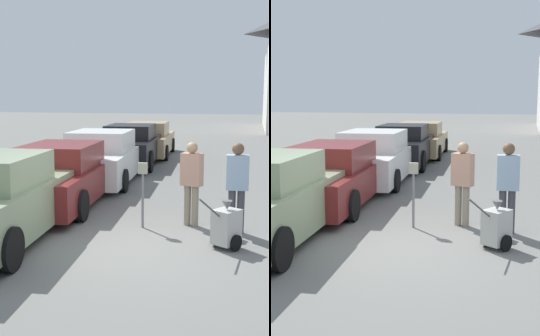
{
  "view_description": "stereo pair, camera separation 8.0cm",
  "coord_description": "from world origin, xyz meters",
  "views": [
    {
      "loc": [
        2.11,
        -7.56,
        2.62
      ],
      "look_at": [
        -0.28,
        1.91,
        1.1
      ],
      "focal_mm": 50.0,
      "sensor_mm": 36.0,
      "label": 1
    },
    {
      "loc": [
        2.19,
        -7.54,
        2.62
      ],
      "look_at": [
        -0.28,
        1.91,
        1.1
      ],
      "focal_mm": 50.0,
      "sensor_mm": 36.0,
      "label": 2
    }
  ],
  "objects": [
    {
      "name": "ground_plane",
      "position": [
        0.0,
        0.0,
        0.0
      ],
      "size": [
        120.0,
        120.0,
        0.0
      ],
      "primitive_type": "plane",
      "color": "slate"
    },
    {
      "name": "person_worker",
      "position": [
        0.97,
        1.67,
        0.97
      ],
      "size": [
        0.47,
        0.34,
        1.7
      ],
      "rotation": [
        0.0,
        0.0,
        2.82
      ],
      "color": "gray",
      "rests_on": "ground_plane"
    },
    {
      "name": "parked_car_white",
      "position": [
        -2.3,
        5.97,
        0.72
      ],
      "size": [
        2.37,
        5.25,
        1.57
      ],
      "rotation": [
        0.0,
        0.0,
        0.08
      ],
      "color": "silver",
      "rests_on": "ground_plane"
    },
    {
      "name": "parked_car_tan",
      "position": [
        -2.3,
        12.38,
        0.68
      ],
      "size": [
        2.32,
        5.04,
        1.48
      ],
      "rotation": [
        0.0,
        0.0,
        0.08
      ],
      "color": "tan",
      "rests_on": "ground_plane"
    },
    {
      "name": "parking_meter",
      "position": [
        0.05,
        1.28,
        0.92
      ],
      "size": [
        0.18,
        0.09,
        1.31
      ],
      "color": "slate",
      "rests_on": "ground_plane"
    },
    {
      "name": "equipment_cart",
      "position": [
        1.74,
        0.38,
        0.39
      ],
      "size": [
        0.7,
        0.94,
        1.0
      ],
      "rotation": [
        0.0,
        0.0,
        -0.57
      ],
      "color": "#B2B2AD",
      "rests_on": "ground_plane"
    },
    {
      "name": "person_supervisor",
      "position": [
        1.87,
        1.37,
        0.99
      ],
      "size": [
        0.44,
        0.25,
        1.74
      ],
      "rotation": [
        0.0,
        0.0,
        3.22
      ],
      "color": "#3F3F47",
      "rests_on": "ground_plane"
    },
    {
      "name": "parked_car_black",
      "position": [
        -2.3,
        9.46,
        0.73
      ],
      "size": [
        2.31,
        5.24,
        1.54
      ],
      "rotation": [
        0.0,
        0.0,
        0.08
      ],
      "color": "black",
      "rests_on": "ground_plane"
    },
    {
      "name": "parked_car_maroon",
      "position": [
        -2.3,
        2.92,
        0.68
      ],
      "size": [
        2.23,
        5.33,
        1.48
      ],
      "rotation": [
        0.0,
        0.0,
        0.08
      ],
      "color": "maroon",
      "rests_on": "ground_plane"
    }
  ]
}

